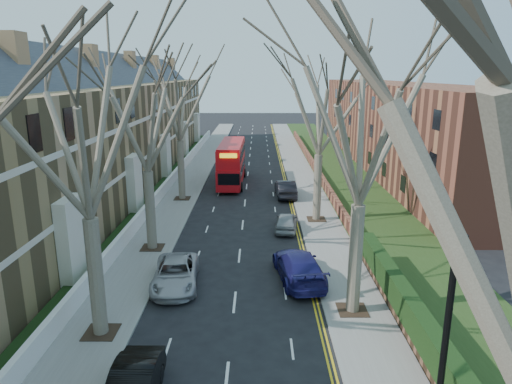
{
  "coord_description": "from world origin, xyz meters",
  "views": [
    {
      "loc": [
        1.18,
        -11.72,
        11.15
      ],
      "look_at": [
        1.01,
        20.71,
        2.65
      ],
      "focal_mm": 32.0,
      "sensor_mm": 36.0,
      "label": 1
    }
  ],
  "objects": [
    {
      "name": "flats_right",
      "position": [
        17.46,
        43.0,
        4.98
      ],
      "size": [
        13.97,
        54.0,
        10.0
      ],
      "color": "brown",
      "rests_on": "ground"
    },
    {
      "name": "grass_verge_right",
      "position": [
        10.5,
        39.0,
        0.15
      ],
      "size": [
        6.0,
        102.0,
        0.06
      ],
      "color": "#233915",
      "rests_on": "ground"
    },
    {
      "name": "pavement_left",
      "position": [
        -6.0,
        39.0,
        0.06
      ],
      "size": [
        3.0,
        102.0,
        0.12
      ],
      "primitive_type": "cube",
      "color": "slate",
      "rests_on": "ground"
    },
    {
      "name": "tree_left_far",
      "position": [
        -5.7,
        16.0,
        9.24
      ],
      "size": [
        10.15,
        10.15,
        14.22
      ],
      "color": "brown",
      "rests_on": "ground"
    },
    {
      "name": "tree_right_mid",
      "position": [
        5.7,
        8.0,
        9.56
      ],
      "size": [
        10.5,
        10.5,
        14.71
      ],
      "color": "brown",
      "rests_on": "ground"
    },
    {
      "name": "tree_right_far",
      "position": [
        5.7,
        22.0,
        9.24
      ],
      "size": [
        10.15,
        10.15,
        14.22
      ],
      "color": "brown",
      "rests_on": "ground"
    },
    {
      "name": "pavement_right",
      "position": [
        6.0,
        39.0,
        0.06
      ],
      "size": [
        3.0,
        102.0,
        0.12
      ],
      "primitive_type": "cube",
      "color": "slate",
      "rests_on": "ground"
    },
    {
      "name": "car_right_near",
      "position": [
        3.43,
        11.56,
        0.81
      ],
      "size": [
        2.99,
        5.81,
        1.61
      ],
      "primitive_type": "imported",
      "rotation": [
        0.0,
        0.0,
        3.28
      ],
      "color": "navy",
      "rests_on": "ground"
    },
    {
      "name": "double_decker_bus",
      "position": [
        -1.55,
        34.16,
        2.05
      ],
      "size": [
        2.7,
        9.98,
        4.19
      ],
      "rotation": [
        0.0,
        0.0,
        3.12
      ],
      "color": "#B30C12",
      "rests_on": "ground"
    },
    {
      "name": "tree_left_mid",
      "position": [
        -5.7,
        6.0,
        9.56
      ],
      "size": [
        10.5,
        10.5,
        14.71
      ],
      "color": "brown",
      "rests_on": "ground"
    },
    {
      "name": "tree_left_dist",
      "position": [
        -5.7,
        28.0,
        9.56
      ],
      "size": [
        10.5,
        10.5,
        14.71
      ],
      "color": "brown",
      "rests_on": "ground"
    },
    {
      "name": "car_right_far",
      "position": [
        3.7,
        29.1,
        0.78
      ],
      "size": [
        1.91,
        4.84,
        1.57
      ],
      "primitive_type": "imported",
      "rotation": [
        0.0,
        0.0,
        3.2
      ],
      "color": "black",
      "rests_on": "ground"
    },
    {
      "name": "terrace_left",
      "position": [
        -13.65,
        31.0,
        5.53
      ],
      "size": [
        9.7,
        78.0,
        13.6
      ],
      "color": "olive",
      "rests_on": "ground"
    },
    {
      "name": "car_left_far",
      "position": [
        -3.25,
        10.79,
        0.7
      ],
      "size": [
        2.73,
        5.21,
        1.4
      ],
      "primitive_type": "imported",
      "rotation": [
        0.0,
        0.0,
        0.08
      ],
      "color": "#A3A2A8",
      "rests_on": "ground"
    },
    {
      "name": "front_wall_left",
      "position": [
        -7.65,
        31.0,
        0.62
      ],
      "size": [
        0.3,
        78.0,
        1.0
      ],
      "color": "white",
      "rests_on": "ground"
    },
    {
      "name": "car_right_mid",
      "position": [
        3.23,
        19.82,
        0.66
      ],
      "size": [
        1.94,
        4.0,
        1.32
      ],
      "primitive_type": "imported",
      "rotation": [
        0.0,
        0.0,
        3.04
      ],
      "color": "gray",
      "rests_on": "ground"
    },
    {
      "name": "wall_hedge_right",
      "position": [
        7.7,
        2.0,
        1.12
      ],
      "size": [
        0.7,
        24.0,
        1.8
      ],
      "color": "#503722",
      "rests_on": "ground"
    }
  ]
}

